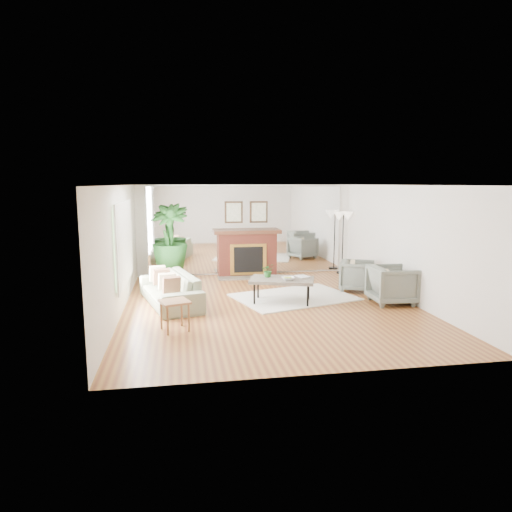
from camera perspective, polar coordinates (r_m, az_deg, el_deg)
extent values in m
plane|color=brown|center=(9.59, 1.83, -6.26)|extent=(7.00, 7.00, 0.00)
cube|color=silver|center=(9.23, -16.65, 0.68)|extent=(0.02, 7.00, 2.50)
cube|color=silver|center=(10.35, 18.31, 1.48)|extent=(0.02, 7.00, 2.50)
cube|color=silver|center=(12.76, -1.25, 3.29)|extent=(6.00, 0.02, 2.50)
cube|color=silver|center=(12.74, -1.24, 3.28)|extent=(5.40, 0.04, 2.40)
cube|color=#B2E09E|center=(9.61, -16.22, 1.62)|extent=(0.04, 2.40, 1.50)
cube|color=maroon|center=(12.63, -1.10, 0.26)|extent=(1.60, 0.40, 1.20)
cube|color=gold|center=(12.45, -0.96, -0.44)|extent=(1.00, 0.04, 0.85)
cube|color=black|center=(12.43, -0.95, -0.45)|extent=(0.80, 0.04, 0.70)
cube|color=#696153|center=(12.40, -0.86, -2.66)|extent=(1.70, 0.55, 0.03)
cube|color=#4F2B19|center=(12.53, -1.10, 3.04)|extent=(1.85, 0.46, 0.10)
cube|color=black|center=(12.61, -2.80, 5.49)|extent=(0.50, 0.04, 0.60)
cube|color=black|center=(12.71, 0.35, 5.53)|extent=(0.50, 0.04, 0.60)
cube|color=silver|center=(10.30, 4.78, -5.13)|extent=(2.93, 2.46, 0.03)
cube|color=#696153|center=(9.72, 3.28, -3.03)|extent=(1.51, 1.15, 0.07)
cylinder|color=black|center=(9.58, -0.21, -4.84)|extent=(0.04, 0.04, 0.47)
cylinder|color=black|center=(9.48, 6.48, -5.04)|extent=(0.04, 0.04, 0.47)
cylinder|color=black|center=(10.11, 0.26, -4.09)|extent=(0.04, 0.04, 0.47)
cylinder|color=black|center=(10.02, 6.59, -4.27)|extent=(0.04, 0.04, 0.47)
imported|color=gray|center=(9.81, -10.69, -4.10)|extent=(1.41, 2.38, 0.65)
imported|color=slate|center=(11.12, 12.54, -2.42)|extent=(1.05, 1.04, 0.73)
imported|color=slate|center=(10.13, 16.68, -3.45)|extent=(0.93, 0.90, 0.81)
cube|color=brown|center=(8.03, -10.16, -5.65)|extent=(0.59, 0.59, 0.04)
cylinder|color=brown|center=(7.87, -10.98, -7.95)|extent=(0.04, 0.04, 0.51)
cylinder|color=brown|center=(7.99, -8.39, -7.64)|extent=(0.04, 0.04, 0.51)
cylinder|color=brown|center=(8.22, -11.77, -7.25)|extent=(0.04, 0.04, 0.51)
cylinder|color=brown|center=(8.33, -9.28, -6.96)|extent=(0.04, 0.04, 0.51)
cylinder|color=black|center=(12.14, -10.65, -2.15)|extent=(0.58, 0.58, 0.41)
imported|color=#245921|center=(12.00, -10.78, 2.23)|extent=(1.13, 1.13, 1.70)
cylinder|color=black|center=(13.23, 10.68, -2.05)|extent=(0.30, 0.30, 0.04)
cylinder|color=black|center=(13.10, 10.78, 1.49)|extent=(0.03, 0.03, 1.69)
cone|color=beige|center=(12.97, 10.36, 4.94)|extent=(0.32, 0.32, 0.23)
cone|color=beige|center=(13.06, 11.41, 4.94)|extent=(0.32, 0.32, 0.23)
imported|color=#245921|center=(9.83, 1.54, -1.80)|extent=(0.30, 0.27, 0.30)
imported|color=brown|center=(9.56, 4.01, -2.83)|extent=(0.27, 0.27, 0.07)
imported|color=brown|center=(9.85, 5.25, -2.63)|extent=(0.29, 0.35, 0.02)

